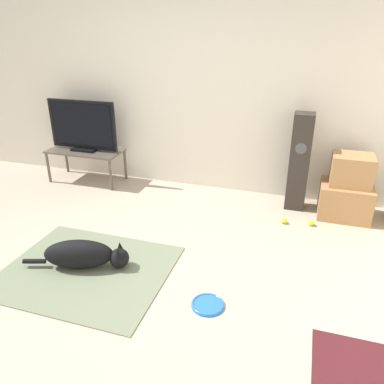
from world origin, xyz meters
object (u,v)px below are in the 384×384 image
(frisbee, at_px, (208,304))
(cardboard_box_lower, at_px, (345,200))
(tv, at_px, (82,126))
(tennis_ball_near_speaker, at_px, (284,221))
(tv_stand, at_px, (86,154))
(cardboard_box_upper, at_px, (352,170))
(floor_speaker, at_px, (299,162))
(dog, at_px, (84,255))
(tennis_ball_by_boxes, at_px, (311,223))

(frisbee, distance_m, cardboard_box_lower, 2.18)
(tv, height_order, tennis_ball_near_speaker, tv)
(frisbee, relative_size, tv, 0.27)
(tv_stand, relative_size, tv, 1.05)
(frisbee, height_order, tv_stand, tv_stand)
(frisbee, bearing_deg, tennis_ball_near_speaker, 73.62)
(cardboard_box_upper, height_order, floor_speaker, floor_speaker)
(cardboard_box_lower, height_order, cardboard_box_upper, cardboard_box_upper)
(dog, bearing_deg, frisbee, -7.33)
(dog, bearing_deg, tv, 120.82)
(floor_speaker, xyz_separation_m, tennis_ball_near_speaker, (-0.08, -0.45, -0.53))
(cardboard_box_upper, height_order, tv, tv)
(dog, bearing_deg, cardboard_box_lower, 38.02)
(cardboard_box_lower, distance_m, cardboard_box_upper, 0.36)
(cardboard_box_upper, relative_size, tv, 0.44)
(floor_speaker, relative_size, tennis_ball_near_speaker, 16.90)
(cardboard_box_lower, height_order, tv_stand, tv_stand)
(frisbee, xyz_separation_m, floor_speaker, (0.53, 1.97, 0.55))
(cardboard_box_lower, relative_size, tennis_ball_by_boxes, 8.30)
(floor_speaker, bearing_deg, tv, -179.85)
(tennis_ball_by_boxes, bearing_deg, cardboard_box_upper, 45.67)
(cardboard_box_lower, distance_m, tennis_ball_by_boxes, 0.50)
(cardboard_box_upper, distance_m, tv_stand, 3.33)
(cardboard_box_lower, xyz_separation_m, tennis_ball_near_speaker, (-0.62, -0.38, -0.16))
(dog, height_order, tennis_ball_by_boxes, dog)
(tv_stand, bearing_deg, frisbee, -41.03)
(floor_speaker, relative_size, tennis_ball_by_boxes, 16.90)
(cardboard_box_lower, bearing_deg, tennis_ball_near_speaker, -148.34)
(tv, bearing_deg, cardboard_box_lower, -1.13)
(tv_stand, bearing_deg, dog, -59.14)
(tennis_ball_by_boxes, distance_m, tennis_ball_near_speaker, 0.29)
(tv_stand, xyz_separation_m, tennis_ball_by_boxes, (2.98, -0.40, -0.35))
(cardboard_box_upper, distance_m, tv, 3.33)
(frisbee, bearing_deg, cardboard_box_upper, 60.57)
(tv_stand, xyz_separation_m, tv, (-0.00, 0.00, 0.38))
(dog, bearing_deg, tennis_ball_by_boxes, 36.43)
(tennis_ball_near_speaker, bearing_deg, cardboard_box_upper, 31.84)
(cardboard_box_upper, bearing_deg, tv, 179.06)
(dog, xyz_separation_m, tennis_ball_near_speaker, (1.61, 1.36, -0.10))
(tv_stand, distance_m, tennis_ball_near_speaker, 2.75)
(dog, relative_size, cardboard_box_lower, 1.65)
(tv_stand, bearing_deg, tennis_ball_near_speaker, -9.33)
(tv, distance_m, tennis_ball_by_boxes, 3.09)
(frisbee, height_order, cardboard_box_upper, cardboard_box_upper)
(cardboard_box_upper, bearing_deg, cardboard_box_lower, -140.71)
(frisbee, height_order, tennis_ball_by_boxes, tennis_ball_by_boxes)
(cardboard_box_upper, distance_m, tennis_ball_near_speaker, 0.90)
(floor_speaker, distance_m, tv_stand, 2.78)
(tv, xyz_separation_m, tennis_ball_near_speaker, (2.69, -0.45, -0.73))
(cardboard_box_lower, bearing_deg, tv, 178.87)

